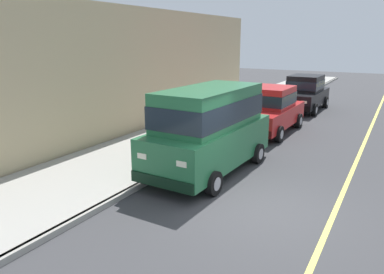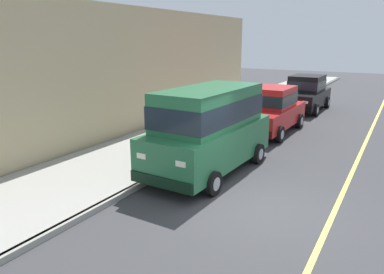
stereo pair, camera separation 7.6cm
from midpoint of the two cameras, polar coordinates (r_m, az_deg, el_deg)
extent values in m
plane|color=#38383A|center=(9.15, 10.11, -10.45)|extent=(80.00, 80.00, 0.00)
cube|color=gray|center=(10.50, -6.64, -6.51)|extent=(0.16, 64.00, 0.14)
cube|color=#99968E|center=(11.59, -13.89, -4.77)|extent=(3.60, 64.00, 0.14)
cube|color=#E0D64C|center=(8.82, 20.17, -12.15)|extent=(0.12, 57.60, 0.01)
cube|color=#23663D|center=(11.02, 2.46, -0.99)|extent=(2.07, 4.87, 1.10)
cube|color=#23663D|center=(10.77, 2.53, 4.64)|extent=(1.81, 3.86, 1.10)
cube|color=#19232D|center=(10.79, 2.52, 4.21)|extent=(1.85, 3.90, 0.61)
cube|color=black|center=(9.27, -4.70, -6.81)|extent=(1.87, 0.27, 0.28)
cube|color=black|center=(13.16, 7.43, -0.33)|extent=(1.87, 0.27, 0.28)
cylinder|color=black|center=(9.53, 3.07, -7.08)|extent=(0.24, 0.65, 0.64)
cylinder|color=#9E9EA3|center=(9.53, 3.07, -7.08)|extent=(0.25, 0.36, 0.35)
cylinder|color=black|center=(10.50, -6.11, -5.03)|extent=(0.24, 0.65, 0.64)
cylinder|color=#9E9EA3|center=(10.50, -6.11, -5.03)|extent=(0.25, 0.36, 0.35)
cylinder|color=black|center=(12.08, 9.83, -2.49)|extent=(0.24, 0.65, 0.64)
cylinder|color=#9E9EA3|center=(12.08, 9.83, -2.49)|extent=(0.25, 0.36, 0.35)
cylinder|color=black|center=(12.87, 1.97, -1.21)|extent=(0.24, 0.65, 0.64)
cylinder|color=#9E9EA3|center=(12.87, 1.97, -1.21)|extent=(0.25, 0.36, 0.35)
cube|color=#EAEACC|center=(8.73, -1.77, -4.13)|extent=(0.28, 0.09, 0.14)
cube|color=#EAEACC|center=(9.40, -7.79, -2.88)|extent=(0.28, 0.09, 0.14)
cube|color=red|center=(16.16, 11.58, 3.20)|extent=(1.88, 4.53, 0.76)
cube|color=red|center=(16.11, 11.84, 6.05)|extent=(1.62, 2.13, 0.84)
cube|color=#19232D|center=(16.12, 11.83, 5.83)|extent=(1.66, 2.17, 0.46)
cube|color=#400A0A|center=(14.19, 8.60, 0.75)|extent=(1.77, 0.23, 0.28)
cube|color=#400A0A|center=(18.26, 13.82, 3.63)|extent=(1.77, 0.23, 0.28)
cylinder|color=black|center=(14.68, 13.02, 0.43)|extent=(0.23, 0.64, 0.64)
cylinder|color=#9E9EA3|center=(14.68, 13.02, 0.43)|extent=(0.25, 0.36, 0.35)
cylinder|color=black|center=(15.29, 6.59, 1.29)|extent=(0.23, 0.64, 0.64)
cylinder|color=#9E9EA3|center=(15.29, 6.59, 1.29)|extent=(0.25, 0.36, 0.35)
cylinder|color=black|center=(17.30, 15.85, 2.40)|extent=(0.23, 0.64, 0.64)
cylinder|color=#9E9EA3|center=(17.30, 15.85, 2.40)|extent=(0.25, 0.36, 0.35)
cylinder|color=black|center=(17.82, 10.26, 3.09)|extent=(0.23, 0.64, 0.64)
cylinder|color=#9E9EA3|center=(17.82, 10.26, 3.09)|extent=(0.25, 0.36, 0.35)
cube|color=#EAEACC|center=(13.90, 10.74, 1.85)|extent=(0.28, 0.08, 0.14)
cube|color=#EAEACC|center=(14.30, 6.54, 2.38)|extent=(0.28, 0.08, 0.14)
cube|color=black|center=(21.70, 16.69, 5.80)|extent=(1.88, 4.53, 0.76)
cube|color=black|center=(21.70, 16.91, 7.91)|extent=(1.62, 2.13, 0.84)
cube|color=#19232D|center=(21.70, 16.90, 7.75)|extent=(1.66, 2.17, 0.46)
cube|color=black|center=(19.64, 15.06, 4.31)|extent=(1.77, 0.23, 0.28)
cube|color=black|center=(23.86, 17.95, 5.88)|extent=(1.77, 0.23, 0.28)
cylinder|color=black|center=(20.22, 18.11, 3.97)|extent=(0.23, 0.64, 0.64)
cylinder|color=#9E9EA3|center=(20.22, 18.11, 3.97)|extent=(0.25, 0.36, 0.35)
cylinder|color=black|center=(20.67, 13.24, 4.53)|extent=(0.23, 0.64, 0.64)
cylinder|color=#9E9EA3|center=(20.67, 13.24, 4.53)|extent=(0.25, 0.36, 0.35)
cylinder|color=black|center=(22.92, 19.66, 5.04)|extent=(0.23, 0.64, 0.64)
cylinder|color=#9E9EA3|center=(22.92, 19.66, 5.04)|extent=(0.25, 0.36, 0.35)
cylinder|color=black|center=(23.32, 15.32, 5.53)|extent=(0.23, 0.64, 0.64)
cylinder|color=#9E9EA3|center=(23.32, 15.32, 5.53)|extent=(0.25, 0.36, 0.35)
cube|color=#EAEACC|center=(19.41, 16.69, 5.14)|extent=(0.28, 0.08, 0.14)
cube|color=#EAEACC|center=(19.70, 13.54, 5.48)|extent=(0.28, 0.08, 0.14)
ellipsoid|color=black|center=(13.14, -3.52, -0.44)|extent=(0.41, 0.48, 0.20)
cylinder|color=black|center=(13.08, -3.95, -1.37)|extent=(0.05, 0.05, 0.18)
cylinder|color=black|center=(13.19, -4.15, -1.24)|extent=(0.05, 0.05, 0.18)
cylinder|color=black|center=(13.19, -2.85, -1.23)|extent=(0.05, 0.05, 0.18)
cylinder|color=black|center=(13.29, -3.06, -1.10)|extent=(0.05, 0.05, 0.18)
sphere|color=black|center=(13.01, -4.70, -0.20)|extent=(0.17, 0.17, 0.17)
ellipsoid|color=black|center=(12.98, -5.07, -0.33)|extent=(0.12, 0.13, 0.06)
cone|color=black|center=(12.95, -4.58, 0.11)|extent=(0.06, 0.06, 0.07)
cone|color=black|center=(13.04, -4.75, 0.21)|extent=(0.06, 0.06, 0.07)
cylinder|color=black|center=(13.22, -2.48, -0.05)|extent=(0.10, 0.12, 0.13)
cube|color=tan|center=(16.33, -7.33, 10.09)|extent=(0.50, 20.00, 5.11)
camera|label=1|loc=(0.04, -90.18, -0.05)|focal=34.86mm
camera|label=2|loc=(0.04, 89.82, 0.05)|focal=34.86mm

